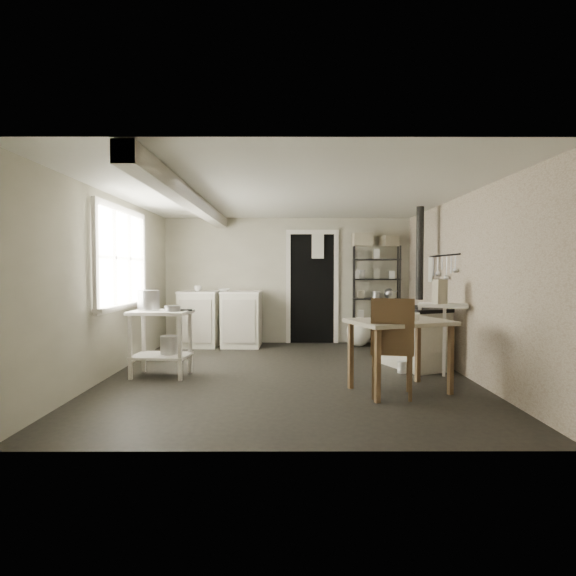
{
  "coord_description": "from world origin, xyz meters",
  "views": [
    {
      "loc": [
        -0.02,
        -5.77,
        1.34
      ],
      "look_at": [
        0.0,
        0.3,
        1.1
      ],
      "focal_mm": 28.0,
      "sensor_mm": 36.0,
      "label": 1
    }
  ],
  "objects_px": {
    "base_cabinets": "(221,320)",
    "chair": "(392,350)",
    "flour_sack": "(359,333)",
    "work_table": "(399,357)",
    "stove": "(411,335)",
    "shelf_rack": "(376,292)",
    "stockpot": "(149,302)",
    "prep_table": "(161,345)"
  },
  "relations": [
    {
      "from": "base_cabinets",
      "to": "chair",
      "type": "distance_m",
      "value": 3.86
    },
    {
      "from": "flour_sack",
      "to": "chair",
      "type": "bearing_deg",
      "value": -92.78
    },
    {
      "from": "work_table",
      "to": "stove",
      "type": "bearing_deg",
      "value": 69.75
    },
    {
      "from": "shelf_rack",
      "to": "work_table",
      "type": "xyz_separation_m",
      "value": [
        -0.37,
        -3.16,
        -0.57
      ]
    },
    {
      "from": "stockpot",
      "to": "flour_sack",
      "type": "xyz_separation_m",
      "value": [
        3.03,
        2.14,
        -0.7
      ]
    },
    {
      "from": "prep_table",
      "to": "stockpot",
      "type": "distance_m",
      "value": 0.57
    },
    {
      "from": "prep_table",
      "to": "stove",
      "type": "xyz_separation_m",
      "value": [
        3.32,
        0.59,
        0.04
      ]
    },
    {
      "from": "stockpot",
      "to": "flour_sack",
      "type": "relative_size",
      "value": 0.56
    },
    {
      "from": "shelf_rack",
      "to": "stove",
      "type": "distance_m",
      "value": 1.92
    },
    {
      "from": "stove",
      "to": "flour_sack",
      "type": "xyz_separation_m",
      "value": [
        -0.46,
        1.62,
        -0.2
      ]
    },
    {
      "from": "shelf_rack",
      "to": "chair",
      "type": "bearing_deg",
      "value": -92.52
    },
    {
      "from": "stockpot",
      "to": "stove",
      "type": "height_order",
      "value": "stockpot"
    },
    {
      "from": "stockpot",
      "to": "work_table",
      "type": "height_order",
      "value": "stockpot"
    },
    {
      "from": "stockpot",
      "to": "base_cabinets",
      "type": "xyz_separation_m",
      "value": [
        0.6,
        2.16,
        -0.48
      ]
    },
    {
      "from": "flour_sack",
      "to": "stockpot",
      "type": "bearing_deg",
      "value": -144.73
    },
    {
      "from": "base_cabinets",
      "to": "stove",
      "type": "xyz_separation_m",
      "value": [
        2.89,
        -1.63,
        -0.02
      ]
    },
    {
      "from": "shelf_rack",
      "to": "flour_sack",
      "type": "height_order",
      "value": "shelf_rack"
    },
    {
      "from": "prep_table",
      "to": "shelf_rack",
      "type": "height_order",
      "value": "shelf_rack"
    },
    {
      "from": "shelf_rack",
      "to": "flour_sack",
      "type": "distance_m",
      "value": 0.82
    },
    {
      "from": "prep_table",
      "to": "chair",
      "type": "bearing_deg",
      "value": -17.97
    },
    {
      "from": "base_cabinets",
      "to": "stove",
      "type": "relative_size",
      "value": 1.41
    },
    {
      "from": "shelf_rack",
      "to": "flour_sack",
      "type": "relative_size",
      "value": 3.42
    },
    {
      "from": "chair",
      "to": "flour_sack",
      "type": "xyz_separation_m",
      "value": [
        0.15,
        3.09,
        -0.24
      ]
    },
    {
      "from": "base_cabinets",
      "to": "shelf_rack",
      "type": "height_order",
      "value": "shelf_rack"
    },
    {
      "from": "stockpot",
      "to": "work_table",
      "type": "xyz_separation_m",
      "value": [
        3.01,
        -0.79,
        -0.56
      ]
    },
    {
      "from": "base_cabinets",
      "to": "shelf_rack",
      "type": "relative_size",
      "value": 0.84
    },
    {
      "from": "stockpot",
      "to": "work_table",
      "type": "relative_size",
      "value": 0.28
    },
    {
      "from": "work_table",
      "to": "flour_sack",
      "type": "height_order",
      "value": "work_table"
    },
    {
      "from": "base_cabinets",
      "to": "work_table",
      "type": "xyz_separation_m",
      "value": [
        2.41,
        -2.95,
        -0.08
      ]
    },
    {
      "from": "prep_table",
      "to": "flour_sack",
      "type": "xyz_separation_m",
      "value": [
        2.86,
        2.21,
        -0.16
      ]
    },
    {
      "from": "stove",
      "to": "chair",
      "type": "xyz_separation_m",
      "value": [
        -0.61,
        -1.47,
        0.05
      ]
    },
    {
      "from": "shelf_rack",
      "to": "work_table",
      "type": "height_order",
      "value": "shelf_rack"
    },
    {
      "from": "prep_table",
      "to": "shelf_rack",
      "type": "relative_size",
      "value": 0.47
    },
    {
      "from": "chair",
      "to": "flour_sack",
      "type": "distance_m",
      "value": 3.11
    },
    {
      "from": "base_cabinets",
      "to": "prep_table",
      "type": "bearing_deg",
      "value": -98.26
    },
    {
      "from": "work_table",
      "to": "base_cabinets",
      "type": "bearing_deg",
      "value": 129.29
    },
    {
      "from": "stockpot",
      "to": "shelf_rack",
      "type": "distance_m",
      "value": 4.12
    },
    {
      "from": "stockpot",
      "to": "base_cabinets",
      "type": "distance_m",
      "value": 2.29
    },
    {
      "from": "shelf_rack",
      "to": "stove",
      "type": "relative_size",
      "value": 1.69
    },
    {
      "from": "flour_sack",
      "to": "base_cabinets",
      "type": "bearing_deg",
      "value": 179.7
    },
    {
      "from": "chair",
      "to": "stockpot",
      "type": "bearing_deg",
      "value": 173.66
    },
    {
      "from": "stockpot",
      "to": "shelf_rack",
      "type": "relative_size",
      "value": 0.16
    }
  ]
}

